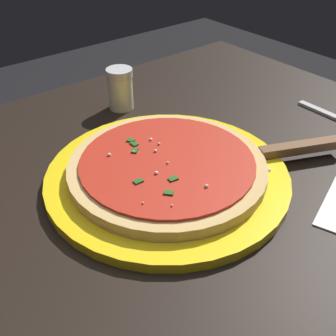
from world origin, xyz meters
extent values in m
cube|color=black|center=(-0.41, -0.28, 0.36)|extent=(0.06, 0.06, 0.73)
cube|color=black|center=(0.00, 0.00, 0.74)|extent=(0.96, 0.69, 0.03)
cylinder|color=yellow|center=(0.00, 0.03, 0.76)|extent=(0.33, 0.33, 0.01)
cylinder|color=#DBB26B|center=(0.00, 0.03, 0.78)|extent=(0.27, 0.27, 0.02)
cylinder|color=red|center=(0.00, 0.03, 0.79)|extent=(0.24, 0.24, 0.00)
sphere|color=#EFEACC|center=(0.00, 0.00, 0.79)|extent=(0.00, 0.00, 0.00)
sphere|color=#EFEACC|center=(-0.02, -0.01, 0.79)|extent=(0.00, 0.00, 0.00)
sphere|color=#EFEACC|center=(0.06, 0.10, 0.79)|extent=(0.00, 0.00, 0.00)
sphere|color=#EFEACC|center=(0.01, 0.03, 0.79)|extent=(0.00, 0.00, 0.00)
sphere|color=#EFEACC|center=(0.02, -0.02, 0.79)|extent=(0.00, 0.00, 0.00)
sphere|color=#EFEACC|center=(-0.01, -0.03, 0.79)|extent=(0.00, 0.00, 0.00)
sphere|color=#EFEACC|center=(0.06, -0.03, 0.79)|extent=(0.00, 0.00, 0.00)
sphere|color=#EFEACC|center=(0.08, 0.08, 0.79)|extent=(0.00, 0.00, 0.00)
sphere|color=#EFEACC|center=(0.00, 0.10, 0.79)|extent=(0.00, 0.00, 0.00)
sphere|color=#EFEACC|center=(0.03, 0.04, 0.79)|extent=(0.00, 0.00, 0.00)
cube|color=#23561E|center=(0.01, -0.04, 0.79)|extent=(0.01, 0.01, 0.00)
cube|color=#23561E|center=(0.04, 0.08, 0.79)|extent=(0.01, 0.01, 0.00)
cube|color=#23561E|center=(0.02, 0.06, 0.79)|extent=(0.01, 0.01, 0.00)
cube|color=#23561E|center=(0.06, 0.04, 0.79)|extent=(0.01, 0.01, 0.00)
cube|color=#23561E|center=(0.02, -0.02, 0.79)|extent=(0.01, 0.01, 0.00)
cube|color=#23561E|center=(0.01, -0.03, 0.79)|extent=(0.01, 0.01, 0.00)
cube|color=silver|center=(-0.09, 0.06, 0.77)|extent=(0.11, 0.10, 0.00)
cube|color=brown|center=(-0.19, 0.11, 0.78)|extent=(0.13, 0.07, 0.01)
cube|color=silver|center=(-0.34, 0.07, 0.76)|extent=(0.01, 0.15, 0.00)
cylinder|color=silver|center=(-0.07, -0.20, 0.79)|extent=(0.04, 0.04, 0.06)
cylinder|color=silver|center=(-0.07, -0.20, 0.82)|extent=(0.05, 0.05, 0.01)
camera|label=1|loc=(0.29, 0.39, 1.11)|focal=44.38mm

